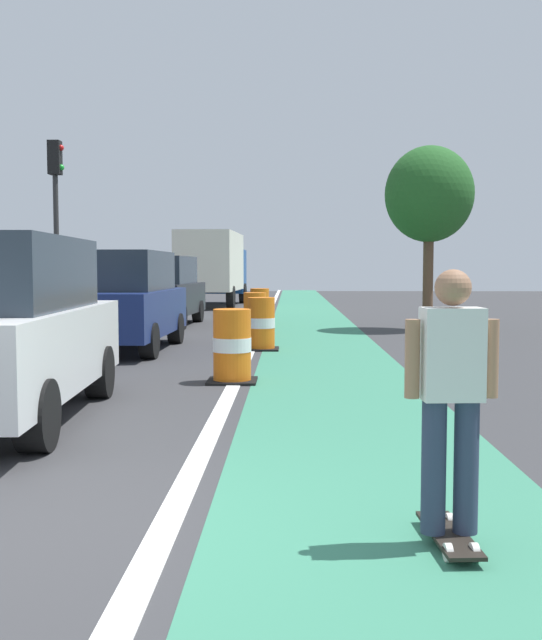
# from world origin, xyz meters

# --- Properties ---
(ground_plane) EXTENTS (100.00, 100.00, 0.00)m
(ground_plane) POSITION_xyz_m (0.00, 0.00, 0.00)
(ground_plane) COLOR #38383A
(bike_lane_strip) EXTENTS (2.50, 80.00, 0.01)m
(bike_lane_strip) POSITION_xyz_m (2.40, 12.00, 0.00)
(bike_lane_strip) COLOR #387F60
(bike_lane_strip) RESTS_ON ground
(lane_divider_stripe) EXTENTS (0.20, 80.00, 0.01)m
(lane_divider_stripe) POSITION_xyz_m (0.90, 12.00, 0.01)
(lane_divider_stripe) COLOR silver
(lane_divider_stripe) RESTS_ON ground
(skateboarder_on_lane) EXTENTS (0.57, 0.81, 1.69)m
(skateboarder_on_lane) POSITION_xyz_m (2.69, -0.19, 0.91)
(skateboarder_on_lane) COLOR black
(skateboarder_on_lane) RESTS_ON ground
(parked_suv_second) EXTENTS (1.99, 4.63, 2.04)m
(parked_suv_second) POSITION_xyz_m (-1.71, 10.44, 1.04)
(parked_suv_second) COLOR navy
(parked_suv_second) RESTS_ON ground
(parked_suv_third) EXTENTS (2.08, 4.68, 2.04)m
(parked_suv_third) POSITION_xyz_m (-2.08, 17.10, 1.04)
(parked_suv_third) COLOR black
(parked_suv_third) RESTS_ON ground
(traffic_barrel_front) EXTENTS (0.73, 0.73, 1.09)m
(traffic_barrel_front) POSITION_xyz_m (0.86, 6.23, 0.53)
(traffic_barrel_front) COLOR orange
(traffic_barrel_front) RESTS_ON ground
(traffic_barrel_mid) EXTENTS (0.73, 0.73, 1.09)m
(traffic_barrel_mid) POSITION_xyz_m (1.12, 10.58, 0.53)
(traffic_barrel_mid) COLOR orange
(traffic_barrel_mid) RESTS_ON ground
(traffic_barrel_back) EXTENTS (0.73, 0.73, 1.09)m
(traffic_barrel_back) POSITION_xyz_m (0.84, 13.59, 0.53)
(traffic_barrel_back) COLOR orange
(traffic_barrel_back) RESTS_ON ground
(traffic_barrel_far) EXTENTS (0.73, 0.73, 1.09)m
(traffic_barrel_far) POSITION_xyz_m (0.81, 17.30, 0.53)
(traffic_barrel_far) COLOR orange
(traffic_barrel_far) RESTS_ON ground
(delivery_truck_down_block) EXTENTS (2.58, 7.68, 3.23)m
(delivery_truck_down_block) POSITION_xyz_m (-1.70, 28.18, 1.85)
(delivery_truck_down_block) COLOR silver
(delivery_truck_down_block) RESTS_ON ground
(traffic_light_corner) EXTENTS (0.41, 0.32, 5.10)m
(traffic_light_corner) POSITION_xyz_m (-4.59, 15.23, 3.50)
(traffic_light_corner) COLOR #2D2D2D
(traffic_light_corner) RESTS_ON ground
(street_tree_sidewalk) EXTENTS (2.40, 2.40, 5.00)m
(street_tree_sidewalk) POSITION_xyz_m (5.49, 15.68, 3.67)
(street_tree_sidewalk) COLOR brown
(street_tree_sidewalk) RESTS_ON ground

